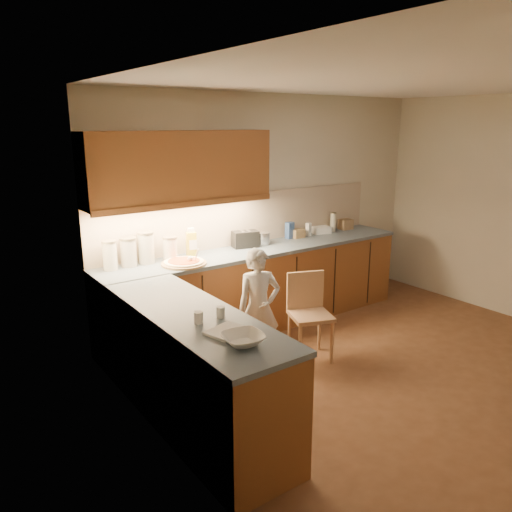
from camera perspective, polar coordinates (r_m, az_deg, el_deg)
name	(u,v)px	position (r m, az deg, el deg)	size (l,w,h in m)	color
room	(414,195)	(4.49, 17.61, 6.68)	(4.54, 4.50, 2.62)	brown
l_counter	(243,308)	(5.06, -1.45, -6.01)	(3.77, 2.62, 0.92)	brown
backsplash	(246,218)	(5.74, -1.13, 4.31)	(3.75, 0.02, 0.58)	#C1AD95
upper_cabinets	(180,167)	(5.06, -8.66, 10.01)	(1.95, 0.36, 0.73)	brown
pizza_on_board	(184,262)	(4.96, -8.21, -0.74)	(0.45, 0.45, 0.18)	tan
child	(259,308)	(4.74, 0.32, -5.99)	(0.42, 0.28, 1.15)	silver
wooden_chair	(308,309)	(4.98, 6.01, -6.06)	(0.49, 0.49, 0.85)	tan
mixing_bowl	(243,339)	(3.18, -1.51, -9.47)	(0.27, 0.27, 0.07)	white
canister_a	(110,255)	(4.90, -16.37, 0.09)	(0.14, 0.14, 0.29)	silver
canister_b	(129,252)	(4.98, -14.36, 0.47)	(0.16, 0.16, 0.28)	beige
canister_c	(146,247)	(5.04, -12.46, 0.97)	(0.17, 0.17, 0.32)	beige
canister_d	(170,248)	(5.12, -9.79, 0.88)	(0.15, 0.15, 0.24)	silver
oil_jug	(191,243)	(5.24, -7.40, 1.45)	(0.12, 0.10, 0.30)	gold
toaster	(245,239)	(5.59, -1.23, 1.94)	(0.32, 0.23, 0.19)	black
steel_pot	(262,238)	(5.72, 0.69, 2.06)	(0.19, 0.19, 0.14)	silver
blue_box	(290,230)	(6.03, 3.87, 2.94)	(0.10, 0.07, 0.20)	#33569B
card_box_a	(298,233)	(6.08, 4.83, 2.58)	(0.15, 0.11, 0.11)	#A28457
white_bottle	(308,230)	(6.18, 6.01, 3.03)	(0.05, 0.05, 0.16)	white
flat_pack	(321,230)	(6.37, 7.47, 2.98)	(0.21, 0.15, 0.09)	white
tall_jar	(333,222)	(6.49, 8.79, 3.89)	(0.08, 0.08, 0.24)	white
card_box_b	(346,224)	(6.66, 10.21, 3.59)	(0.17, 0.13, 0.13)	#9C7954
dough_cloth	(227,331)	(3.36, -3.37, -8.57)	(0.26, 0.20, 0.02)	silver
spice_jar_a	(199,318)	(3.51, -6.58, -7.00)	(0.06, 0.06, 0.08)	silver
spice_jar_b	(221,312)	(3.60, -4.07, -6.43)	(0.06, 0.06, 0.08)	silver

